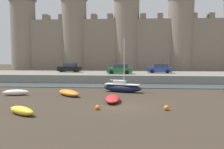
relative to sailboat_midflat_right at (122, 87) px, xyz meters
The scene contains 14 objects.
ground_plane 8.70m from the sailboat_midflat_right, 89.34° to the right, with size 160.00×160.00×0.00m, color #382D23.
water_channel 5.54m from the sailboat_midflat_right, 88.96° to the left, with size 80.00×4.50×0.10m, color #47565B.
quay_road 12.76m from the sailboat_midflat_right, 89.55° to the left, with size 56.69×10.00×1.34m, color slate.
castle 24.75m from the sailboat_midflat_right, 89.76° to the left, with size 50.57×5.88×19.90m.
sailboat_midflat_right is the anchor object (origin of this frame).
rowboat_foreground_right 6.51m from the sailboat_midflat_right, 96.06° to the right, with size 1.54×3.85×0.65m.
rowboat_foreground_left 12.40m from the sailboat_midflat_right, 164.35° to the right, with size 3.03×1.44×0.67m.
rowboat_near_channel_left 6.69m from the sailboat_midflat_right, 151.46° to the right, with size 3.51×3.64×0.68m.
rowboat_foreground_centre 14.35m from the sailboat_midflat_right, 121.07° to the right, with size 2.87×2.40×0.66m.
mooring_buoy_near_shore 10.71m from the sailboat_midflat_right, 67.43° to the right, with size 0.44×0.44×0.44m, color orange.
mooring_buoy_mid_mud 10.28m from the sailboat_midflat_right, 99.58° to the right, with size 0.41×0.41×0.41m, color orange.
car_quay_centre_west 17.55m from the sailboat_midflat_right, 124.61° to the left, with size 4.21×2.11×1.62m.
car_quay_east 11.22m from the sailboat_midflat_right, 93.75° to the left, with size 4.21×2.11×1.62m.
car_quay_centre_east 14.65m from the sailboat_midflat_right, 65.58° to the left, with size 4.21×2.11×1.62m.
Camera 1 is at (1.02, -23.20, 4.88)m, focal length 42.00 mm.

